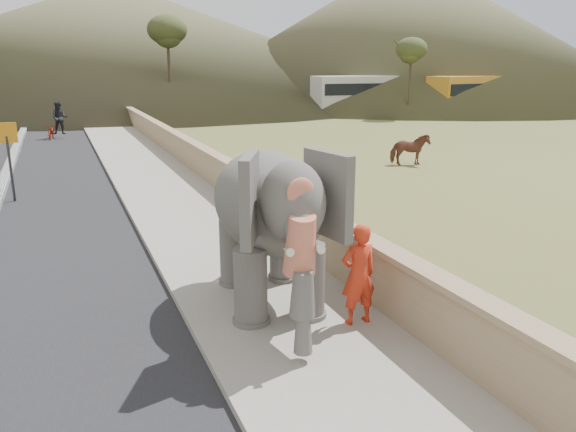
{
  "coord_description": "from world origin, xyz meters",
  "views": [
    {
      "loc": [
        -3.11,
        -6.68,
        4.07
      ],
      "look_at": [
        0.2,
        1.37,
        1.7
      ],
      "focal_mm": 35.0,
      "sensor_mm": 36.0,
      "label": 1
    }
  ],
  "objects": [
    {
      "name": "cow",
      "position": [
        10.25,
        12.64,
        0.65
      ],
      "size": [
        1.69,
        1.17,
        1.3
      ],
      "primitive_type": "imported",
      "rotation": [
        0.0,
        0.0,
        1.24
      ],
      "color": "brown",
      "rests_on": "ground"
    },
    {
      "name": "distant_car",
      "position": [
        20.87,
        34.06,
        0.72
      ],
      "size": [
        4.52,
        2.72,
        1.44
      ],
      "primitive_type": "imported",
      "rotation": [
        0.0,
        0.0,
        1.31
      ],
      "color": "#B5B4BB",
      "rests_on": "ground"
    },
    {
      "name": "bus_white",
      "position": [
        21.9,
        34.7,
        1.55
      ],
      "size": [
        11.09,
        2.91,
        3.1
      ],
      "primitive_type": "cube",
      "rotation": [
        0.0,
        0.0,
        1.53
      ],
      "color": "beige",
      "rests_on": "ground"
    },
    {
      "name": "hill_far",
      "position": [
        5.0,
        70.0,
        7.0
      ],
      "size": [
        80.0,
        80.0,
        14.0
      ],
      "primitive_type": "cone",
      "color": "brown",
      "rests_on": "ground"
    },
    {
      "name": "ground",
      "position": [
        0.0,
        0.0,
        0.0
      ],
      "size": [
        160.0,
        160.0,
        0.0
      ],
      "primitive_type": "plane",
      "color": "olive",
      "rests_on": "ground"
    },
    {
      "name": "signboard",
      "position": [
        -4.5,
        11.8,
        1.64
      ],
      "size": [
        0.6,
        0.08,
        2.4
      ],
      "color": "#2D2D33",
      "rests_on": "ground"
    },
    {
      "name": "walkway",
      "position": [
        0.0,
        10.0,
        0.07
      ],
      "size": [
        3.0,
        120.0,
        0.15
      ],
      "primitive_type": "cube",
      "color": "#9E9687",
      "rests_on": "ground"
    },
    {
      "name": "elephant_and_man",
      "position": [
        0.02,
        1.73,
        1.49
      ],
      "size": [
        2.43,
        3.95,
        2.7
      ],
      "color": "#635F59",
      "rests_on": "ground"
    },
    {
      "name": "parapet",
      "position": [
        1.65,
        10.0,
        0.55
      ],
      "size": [
        0.3,
        120.0,
        1.1
      ],
      "primitive_type": "cube",
      "color": "tan",
      "rests_on": "ground"
    },
    {
      "name": "bus_orange",
      "position": [
        30.19,
        31.25,
        1.55
      ],
      "size": [
        11.25,
        4.06,
        3.1
      ],
      "primitive_type": "cube",
      "rotation": [
        0.0,
        0.0,
        1.72
      ],
      "color": "orange",
      "rests_on": "ground"
    },
    {
      "name": "hill_right",
      "position": [
        36.0,
        52.0,
        8.0
      ],
      "size": [
        56.0,
        56.0,
        16.0
      ],
      "primitive_type": "cone",
      "color": "brown",
      "rests_on": "ground"
    },
    {
      "name": "trees",
      "position": [
        -3.48,
        28.13,
        4.17
      ],
      "size": [
        41.6,
        44.03,
        9.73
      ],
      "color": "#473828",
      "rests_on": "ground"
    },
    {
      "name": "motorcyclist",
      "position": [
        -3.09,
        27.23,
        0.85
      ],
      "size": [
        1.38,
        1.69,
        2.06
      ],
      "color": "maroon",
      "rests_on": "ground"
    }
  ]
}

